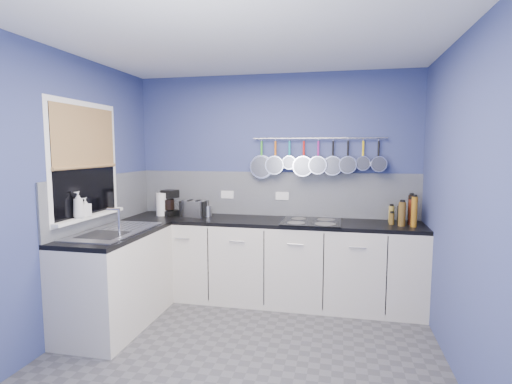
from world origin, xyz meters
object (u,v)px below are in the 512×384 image
at_px(toaster, 194,209).
at_px(hob, 312,222).
at_px(soap_bottle_a, 78,205).
at_px(canister, 208,211).
at_px(soap_bottle_b, 85,207).
at_px(coffee_maker, 169,203).
at_px(paper_towel, 161,204).

xyz_separation_m(toaster, hob, (1.33, -0.09, -0.08)).
xyz_separation_m(soap_bottle_a, hob, (1.99, 1.03, -0.26)).
distance_m(soap_bottle_a, canister, 1.43).
bearing_deg(soap_bottle_b, coffee_maker, 72.02).
xyz_separation_m(canister, hob, (1.18, -0.13, -0.05)).
bearing_deg(canister, soap_bottle_a, -124.87).
bearing_deg(soap_bottle_a, hob, 27.43).
bearing_deg(soap_bottle_a, canister, 55.13).
height_order(toaster, canister, toaster).
distance_m(paper_towel, hob, 1.73).
height_order(coffee_maker, hob, coffee_maker).
height_order(paper_towel, toaster, paper_towel).
distance_m(paper_towel, toaster, 0.39).
bearing_deg(paper_towel, soap_bottle_b, -104.96).
relative_size(soap_bottle_a, hob, 0.39).
relative_size(coffee_maker, hob, 0.47).
xyz_separation_m(paper_towel, hob, (1.72, -0.06, -0.12)).
relative_size(toaster, canister, 2.35).
bearing_deg(hob, soap_bottle_a, -152.57).
xyz_separation_m(soap_bottle_a, canister, (0.81, 1.16, -0.21)).
bearing_deg(canister, paper_towel, -173.37).
bearing_deg(coffee_maker, paper_towel, -125.18).
height_order(coffee_maker, canister, coffee_maker).
distance_m(soap_bottle_a, hob, 2.26).
xyz_separation_m(coffee_maker, toaster, (0.31, -0.03, -0.06)).
bearing_deg(soap_bottle_a, soap_bottle_b, 90.00).
height_order(soap_bottle_b, paper_towel, soap_bottle_b).
bearing_deg(soap_bottle_b, canister, 52.76).
distance_m(soap_bottle_b, toaster, 1.23).
bearing_deg(canister, hob, -6.15).
distance_m(soap_bottle_a, toaster, 1.31).
height_order(soap_bottle_b, hob, soap_bottle_b).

